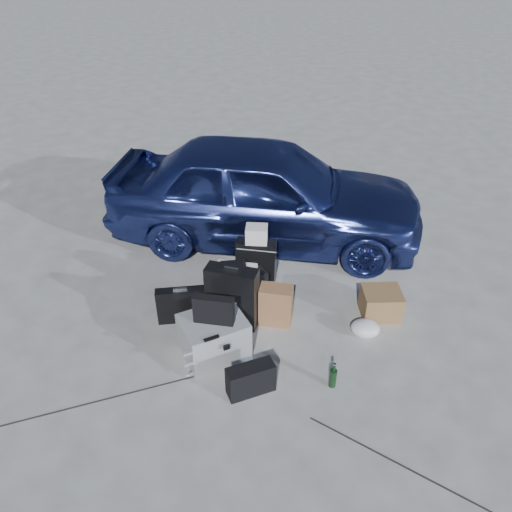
{
  "coord_description": "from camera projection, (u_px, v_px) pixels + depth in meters",
  "views": [
    {
      "loc": [
        -0.27,
        -3.44,
        3.46
      ],
      "look_at": [
        -0.17,
        0.85,
        0.57
      ],
      "focal_mm": 35.0,
      "sensor_mm": 36.0,
      "label": 1
    }
  ],
  "objects": [
    {
      "name": "cardboard_box",
      "position": [
        381.0,
        303.0,
        5.2
      ],
      "size": [
        0.4,
        0.35,
        0.3
      ],
      "primitive_type": "cube",
      "rotation": [
        0.0,
        0.0,
        0.01
      ],
      "color": "brown",
      "rests_on": "ground"
    },
    {
      "name": "laptop_bag",
      "position": [
        214.0,
        310.0,
        4.48
      ],
      "size": [
        0.38,
        0.16,
        0.28
      ],
      "primitive_type": "cube",
      "rotation": [
        0.0,
        0.0,
        -0.19
      ],
      "color": "black",
      "rests_on": "pelican_case"
    },
    {
      "name": "flat_box_white",
      "position": [
        234.0,
        273.0,
        5.28
      ],
      "size": [
        0.5,
        0.42,
        0.08
      ],
      "primitive_type": "cube",
      "rotation": [
        0.0,
        0.0,
        -0.23
      ],
      "color": "white",
      "rests_on": "duffel_bag"
    },
    {
      "name": "flat_box_black",
      "position": [
        233.0,
        267.0,
        5.25
      ],
      "size": [
        0.28,
        0.21,
        0.06
      ],
      "primitive_type": "cube",
      "rotation": [
        0.0,
        0.0,
        0.09
      ],
      "color": "black",
      "rests_on": "flat_box_white"
    },
    {
      "name": "plastic_bag",
      "position": [
        365.0,
        328.0,
        4.98
      ],
      "size": [
        0.32,
        0.29,
        0.16
      ],
      "primitive_type": "ellipsoid",
      "rotation": [
        0.0,
        0.0,
        -0.15
      ],
      "color": "white",
      "rests_on": "ground"
    },
    {
      "name": "briefcase",
      "position": [
        182.0,
        305.0,
        5.1
      ],
      "size": [
        0.51,
        0.16,
        0.39
      ],
      "primitive_type": "cube",
      "rotation": [
        0.0,
        0.0,
        0.1
      ],
      "color": "black",
      "rests_on": "ground"
    },
    {
      "name": "white_carton",
      "position": [
        257.0,
        234.0,
        5.43
      ],
      "size": [
        0.25,
        0.21,
        0.19
      ],
      "primitive_type": "cube",
      "rotation": [
        0.0,
        0.0,
        -0.09
      ],
      "color": "white",
      "rests_on": "suitcase_right"
    },
    {
      "name": "green_bottle",
      "position": [
        333.0,
        375.0,
        4.39
      ],
      "size": [
        0.08,
        0.08,
        0.26
      ],
      "primitive_type": "cylinder",
      "rotation": [
        0.0,
        0.0,
        0.3
      ],
      "color": "black",
      "rests_on": "ground"
    },
    {
      "name": "kraft_bag",
      "position": [
        276.0,
        305.0,
        5.06
      ],
      "size": [
        0.36,
        0.26,
        0.44
      ],
      "primitive_type": "cube",
      "rotation": [
        0.0,
        0.0,
        -0.21
      ],
      "color": "#976641",
      "rests_on": "ground"
    },
    {
      "name": "messenger_bag",
      "position": [
        251.0,
        379.0,
        4.33
      ],
      "size": [
        0.45,
        0.3,
        0.29
      ],
      "primitive_type": "cube",
      "rotation": [
        0.0,
        0.0,
        0.36
      ],
      "color": "black",
      "rests_on": "ground"
    },
    {
      "name": "car",
      "position": [
        265.0,
        192.0,
        6.2
      ],
      "size": [
        4.09,
        2.2,
        1.32
      ],
      "primitive_type": "imported",
      "rotation": [
        0.0,
        0.0,
        1.4
      ],
      "color": "#344396",
      "rests_on": "ground"
    },
    {
      "name": "duffel_bag",
      "position": [
        236.0,
        287.0,
        5.4
      ],
      "size": [
        0.7,
        0.55,
        0.32
      ],
      "primitive_type": "cube",
      "rotation": [
        0.0,
        0.0,
        0.49
      ],
      "color": "black",
      "rests_on": "ground"
    },
    {
      "name": "pelican_case",
      "position": [
        214.0,
        337.0,
        4.68
      ],
      "size": [
        0.72,
        0.67,
        0.42
      ],
      "primitive_type": "cube",
      "rotation": [
        0.0,
        0.0,
        0.44
      ],
      "color": "#95979A",
      "rests_on": "ground"
    },
    {
      "name": "suitcase_right",
      "position": [
        256.0,
        261.0,
        5.63
      ],
      "size": [
        0.47,
        0.24,
        0.53
      ],
      "primitive_type": "cube",
      "rotation": [
        0.0,
        0.0,
        -0.2
      ],
      "color": "black",
      "rests_on": "ground"
    },
    {
      "name": "suitcase_left",
      "position": [
        232.0,
        297.0,
        4.99
      ],
      "size": [
        0.55,
        0.34,
        0.67
      ],
      "primitive_type": "cube",
      "rotation": [
        0.0,
        0.0,
        -0.31
      ],
      "color": "black",
      "rests_on": "ground"
    },
    {
      "name": "ground",
      "position": [
        276.0,
        355.0,
        4.79
      ],
      "size": [
        60.0,
        60.0,
        0.0
      ],
      "primitive_type": "plane",
      "color": "#B8B9B4",
      "rests_on": "ground"
    }
  ]
}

